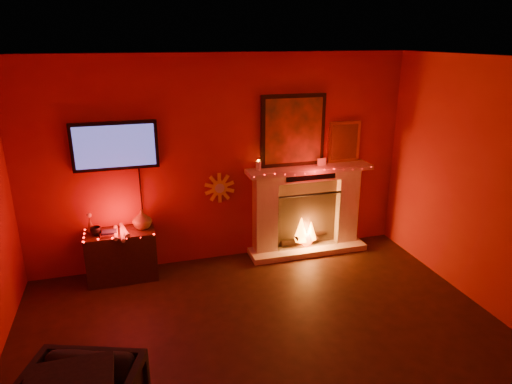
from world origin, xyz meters
TOP-DOWN VIEW (x-y plane):
  - room at (0.00, 0.00)m, footprint 5.00×5.00m
  - fireplace at (1.14, 2.39)m, footprint 1.72×0.40m
  - tv at (-1.30, 2.45)m, footprint 1.00×0.07m
  - sunburst_clock at (-0.05, 2.48)m, footprint 0.40×0.03m
  - console_table at (-1.34, 2.26)m, footprint 0.83×0.55m

SIDE VIEW (x-z plane):
  - console_table at x=-1.34m, z-range -0.08..0.79m
  - fireplace at x=1.14m, z-range -0.37..1.81m
  - sunburst_clock at x=-0.05m, z-range 0.80..1.20m
  - room at x=0.00m, z-range -1.15..3.85m
  - tv at x=-1.30m, z-range 1.03..2.27m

